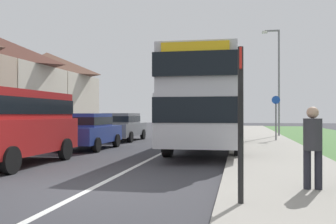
{
  "coord_description": "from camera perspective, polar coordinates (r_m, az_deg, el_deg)",
  "views": [
    {
      "loc": [
        2.98,
        -7.23,
        1.53
      ],
      "look_at": [
        0.68,
        4.96,
        1.6
      ],
      "focal_mm": 40.58,
      "sensor_mm": 36.0,
      "label": 1
    }
  ],
  "objects": [
    {
      "name": "ground_plane",
      "position": [
        7.97,
        -11.74,
        -11.39
      ],
      "size": [
        120.0,
        120.0,
        0.0
      ],
      "primitive_type": "plane",
      "color": "#38383D"
    },
    {
      "name": "lane_marking_centre",
      "position": [
        15.6,
        -0.4,
        -5.94
      ],
      "size": [
        0.14,
        60.0,
        0.01
      ],
      "primitive_type": "cube",
      "color": "silver",
      "rests_on": "ground_plane"
    },
    {
      "name": "pavement_near_side",
      "position": [
        13.37,
        15.94,
        -6.62
      ],
      "size": [
        3.2,
        68.0,
        0.12
      ],
      "primitive_type": "cube",
      "color": "#9E998E",
      "rests_on": "ground_plane"
    },
    {
      "name": "double_decker_bus",
      "position": [
        16.32,
        6.19,
        1.83
      ],
      "size": [
        2.8,
        10.73,
        3.7
      ],
      "color": "#BCBCC1",
      "rests_on": "ground_plane"
    },
    {
      "name": "parked_van_red",
      "position": [
        12.23,
        -22.36,
        -1.27
      ],
      "size": [
        2.11,
        4.98,
        2.23
      ],
      "color": "#B21E1E",
      "rests_on": "ground_plane"
    },
    {
      "name": "parked_car_blue",
      "position": [
        16.85,
        -12.02,
        -2.58
      ],
      "size": [
        1.96,
        4.02,
        1.56
      ],
      "color": "navy",
      "rests_on": "ground_plane"
    },
    {
      "name": "parked_car_grey",
      "position": [
        21.96,
        -6.85,
        -2.03
      ],
      "size": [
        1.88,
        4.38,
        1.58
      ],
      "color": "slate",
      "rests_on": "ground_plane"
    },
    {
      "name": "pedestrian_at_stop",
      "position": [
        7.65,
        20.91,
        -4.46
      ],
      "size": [
        0.34,
        0.34,
        1.67
      ],
      "color": "#23232D",
      "rests_on": "ground_plane"
    },
    {
      "name": "bus_stop_sign",
      "position": [
        6.12,
        10.85,
        -0.23
      ],
      "size": [
        0.09,
        0.52,
        2.6
      ],
      "color": "black",
      "rests_on": "ground_plane"
    },
    {
      "name": "cycle_route_sign",
      "position": [
        21.33,
        15.9,
        -0.59
      ],
      "size": [
        0.44,
        0.08,
        2.52
      ],
      "color": "slate",
      "rests_on": "ground_plane"
    },
    {
      "name": "street_lamp_mid",
      "position": [
        26.07,
        16.08,
        5.32
      ],
      "size": [
        1.14,
        0.2,
        7.09
      ],
      "color": "slate",
      "rests_on": "ground_plane"
    }
  ]
}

